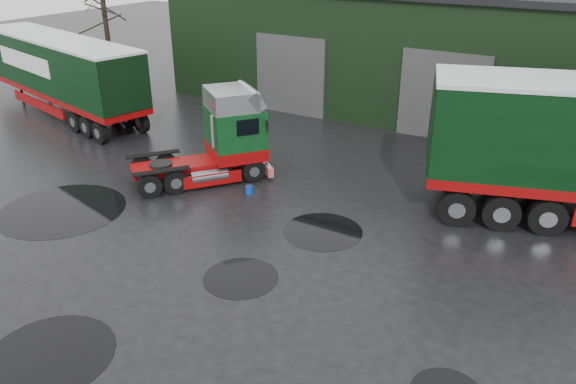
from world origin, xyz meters
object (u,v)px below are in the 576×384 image
object	(u,v)px
wash_bucket	(249,190)
tree_left	(105,19)
warehouse	(480,49)
hero_tractor	(195,137)
trailer_left	(62,76)

from	to	relation	value
wash_bucket	tree_left	bearing A→B (deg)	153.38
warehouse	wash_bucket	bearing A→B (deg)	-104.89
warehouse	tree_left	bearing A→B (deg)	-157.17
wash_bucket	tree_left	world-z (taller)	tree_left
warehouse	tree_left	size ratio (longest dim) A/B	3.81
hero_tractor	wash_bucket	size ratio (longest dim) A/B	18.88
hero_tractor	wash_bucket	bearing A→B (deg)	38.31
hero_tractor	wash_bucket	xyz separation A→B (m)	(2.39, 0.04, -1.61)
warehouse	hero_tractor	xyz separation A→B (m)	(-6.50, -15.50, -1.41)
warehouse	wash_bucket	distance (m)	16.28
hero_tractor	tree_left	size ratio (longest dim) A/B	0.66
warehouse	tree_left	world-z (taller)	tree_left
trailer_left	wash_bucket	world-z (taller)	trailer_left
tree_left	trailer_left	bearing A→B (deg)	-76.72
warehouse	wash_bucket	xyz separation A→B (m)	(-4.11, -15.46, -3.02)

